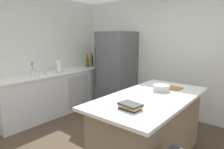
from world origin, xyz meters
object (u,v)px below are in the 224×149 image
object	(u,v)px
kitchen_island	(150,127)
flower_vase	(33,72)
whiskey_bottle	(87,62)
gin_bottle	(98,61)
olive_oil_bottle	(91,62)
wine_bottle	(92,61)
cutting_board	(171,88)
cookbook_stack	(130,106)
paper_towel_roll	(59,66)
refrigerator	(117,70)
mixing_bowl	(161,88)
sink_faucet	(45,66)

from	to	relation	value
kitchen_island	flower_vase	world-z (taller)	flower_vase
kitchen_island	whiskey_bottle	world-z (taller)	whiskey_bottle
gin_bottle	olive_oil_bottle	size ratio (longest dim) A/B	1.10
kitchen_island	wine_bottle	distance (m)	3.01
wine_bottle	cutting_board	bearing A→B (deg)	-18.39
flower_vase	gin_bottle	xyz separation A→B (m)	(0.01, 1.88, 0.04)
flower_vase	gin_bottle	distance (m)	1.88
gin_bottle	olive_oil_bottle	distance (m)	0.21
flower_vase	cookbook_stack	distance (m)	2.52
cookbook_stack	paper_towel_roll	bearing A→B (deg)	160.37
kitchen_island	refrigerator	size ratio (longest dim) A/B	1.06
paper_towel_roll	cookbook_stack	world-z (taller)	paper_towel_roll
flower_vase	cutting_board	distance (m)	2.66
whiskey_bottle	wine_bottle	bearing A→B (deg)	95.45
gin_bottle	olive_oil_bottle	xyz separation A→B (m)	(-0.07, -0.19, -0.01)
flower_vase	whiskey_bottle	xyz separation A→B (m)	(-0.10, 1.60, 0.03)
mixing_bowl	cutting_board	size ratio (longest dim) A/B	0.75
paper_towel_roll	olive_oil_bottle	distance (m)	1.03
sink_faucet	olive_oil_bottle	size ratio (longest dim) A/B	0.94
kitchen_island	wine_bottle	world-z (taller)	wine_bottle
sink_faucet	cutting_board	distance (m)	2.67
sink_faucet	flower_vase	xyz separation A→B (m)	(0.11, -0.34, -0.06)
sink_faucet	paper_towel_roll	xyz separation A→B (m)	(0.07, 0.32, -0.02)
kitchen_island	flower_vase	distance (m)	2.54
paper_towel_roll	wine_bottle	distance (m)	1.13
flower_vase	sink_faucet	bearing A→B (deg)	107.46
whiskey_bottle	cutting_board	bearing A→B (deg)	-14.69
flower_vase	gin_bottle	world-z (taller)	gin_bottle
cookbook_stack	mixing_bowl	distance (m)	0.92
sink_faucet	gin_bottle	distance (m)	1.54
sink_faucet	paper_towel_roll	world-z (taller)	paper_towel_roll
cookbook_stack	sink_faucet	bearing A→B (deg)	167.27
kitchen_island	wine_bottle	xyz separation A→B (m)	(-2.57, 1.44, 0.61)
kitchen_island	wine_bottle	bearing A→B (deg)	150.75
refrigerator	whiskey_bottle	distance (m)	0.90
refrigerator	mixing_bowl	xyz separation A→B (m)	(1.66, -1.05, 0.05)
kitchen_island	paper_towel_roll	size ratio (longest dim) A/B	6.22
kitchen_island	whiskey_bottle	xyz separation A→B (m)	(-2.55, 1.25, 0.60)
kitchen_island	sink_faucet	xyz separation A→B (m)	(-2.56, -0.01, 0.62)
cutting_board	refrigerator	bearing A→B (deg)	154.91
flower_vase	paper_towel_roll	size ratio (longest dim) A/B	0.96
paper_towel_roll	wine_bottle	bearing A→B (deg)	94.23
olive_oil_bottle	whiskey_bottle	bearing A→B (deg)	-114.61
refrigerator	sink_faucet	world-z (taller)	refrigerator
refrigerator	mixing_bowl	bearing A→B (deg)	-32.26
kitchen_island	cutting_board	xyz separation A→B (m)	(0.04, 0.57, 0.47)
refrigerator	paper_towel_roll	distance (m)	1.35
paper_towel_roll	mixing_bowl	world-z (taller)	paper_towel_roll
cutting_board	paper_towel_roll	bearing A→B (deg)	-174.09
olive_oil_bottle	cutting_board	size ratio (longest dim) A/B	0.95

